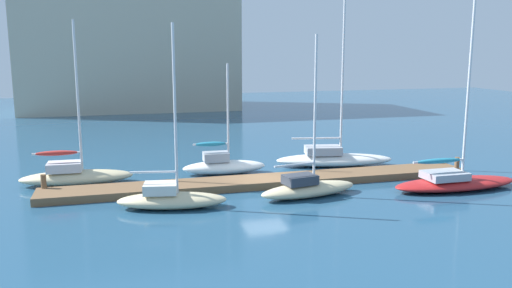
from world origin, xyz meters
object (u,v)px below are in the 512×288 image
sailboat_0 (75,174)px  sailboat_1 (171,197)px  sailboat_3 (308,187)px  mooring_buoy_red (218,161)px  sailboat_4 (333,157)px  sailboat_2 (223,165)px  sailboat_5 (454,180)px  harbor_building_distant (129,27)px

sailboat_0 → sailboat_1: size_ratio=1.04×
sailboat_0 → sailboat_3: bearing=-24.4°
mooring_buoy_red → sailboat_4: bearing=-15.8°
sailboat_0 → mooring_buoy_red: 9.10m
sailboat_2 → mooring_buoy_red: sailboat_2 is taller
sailboat_1 → sailboat_4: sailboat_4 is taller
sailboat_1 → sailboat_5: (15.34, -0.62, -0.04)m
sailboat_5 → mooring_buoy_red: 14.56m
sailboat_1 → sailboat_2: size_ratio=1.30×
sailboat_3 → sailboat_4: bearing=46.5°
sailboat_4 → mooring_buoy_red: (-7.27, 2.05, -0.29)m
sailboat_0 → sailboat_5: (20.08, -6.55, -0.08)m
sailboat_0 → sailboat_4: bearing=3.5°
sailboat_0 → sailboat_3: size_ratio=1.10×
sailboat_0 → sailboat_4: size_ratio=0.73×
sailboat_0 → sailboat_4: sailboat_4 is taller
sailboat_2 → harbor_building_distant: bearing=98.7°
sailboat_1 → mooring_buoy_red: size_ratio=14.46×
sailboat_1 → sailboat_5: size_ratio=0.81×
harbor_building_distant → sailboat_4: bearing=-73.0°
sailboat_5 → harbor_building_distant: 48.01m
sailboat_2 → sailboat_3: bearing=-59.2°
sailboat_4 → harbor_building_distant: (-11.42, 37.35, 9.54)m
mooring_buoy_red → harbor_building_distant: size_ratio=0.02×
sailboat_1 → sailboat_4: size_ratio=0.70×
sailboat_0 → sailboat_5: sailboat_5 is taller
sailboat_3 → sailboat_4: (4.15, 6.31, 0.08)m
sailboat_2 → harbor_building_distant: 39.01m
sailboat_2 → harbor_building_distant: (-4.02, 37.61, 9.55)m
sailboat_5 → mooring_buoy_red: sailboat_5 is taller
sailboat_1 → harbor_building_distant: size_ratio=0.34×
sailboat_4 → sailboat_0: bearing=-167.1°
sailboat_1 → sailboat_2: (3.85, 6.18, 0.05)m
sailboat_2 → sailboat_5: sailboat_5 is taller
sailboat_3 → sailboat_1: bearing=170.8°
sailboat_0 → mooring_buoy_red: sailboat_0 is taller
sailboat_2 → sailboat_3: size_ratio=0.81×
sailboat_0 → sailboat_2: (8.60, 0.25, 0.01)m
sailboat_4 → mooring_buoy_red: size_ratio=20.59×
sailboat_3 → sailboat_5: size_ratio=0.77×
sailboat_1 → sailboat_3: 7.10m
mooring_buoy_red → sailboat_5: bearing=-38.7°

